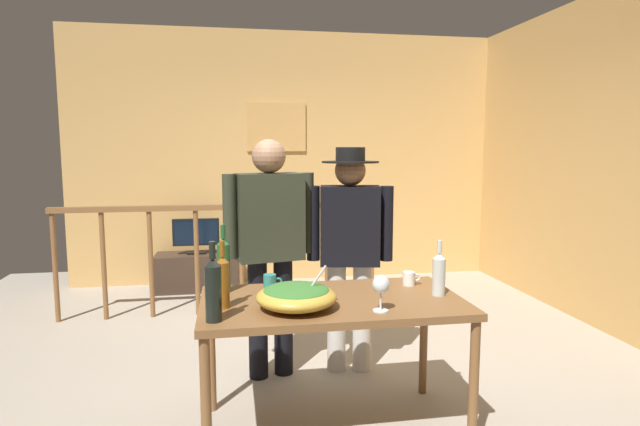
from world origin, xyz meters
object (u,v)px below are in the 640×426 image
(wine_bottle_green, at_px, (224,264))
(wine_bottle_dark, at_px, (213,289))
(wine_glass, at_px, (381,286))
(wine_bottle_clear, at_px, (439,273))
(framed_picture, at_px, (276,127))
(serving_table, at_px, (332,312))
(salad_bowl, at_px, (296,295))
(flat_screen_tv, at_px, (196,233))
(mug_white, at_px, (409,278))
(wine_bottle_amber, at_px, (223,281))
(stair_railing, at_px, (265,244))
(person_standing_right, at_px, (350,241))
(mug_teal, at_px, (270,283))
(person_standing_left, at_px, (270,237))
(tv_console, at_px, (197,272))

(wine_bottle_green, distance_m, wine_bottle_dark, 0.51)
(wine_glass, distance_m, wine_bottle_clear, 0.46)
(wine_bottle_clear, bearing_deg, framed_picture, 99.64)
(serving_table, relative_size, salad_bowl, 3.44)
(flat_screen_tv, height_order, mug_white, mug_white)
(wine_bottle_amber, xyz_separation_m, mug_white, (1.09, 0.26, -0.10))
(wine_glass, height_order, mug_white, wine_glass)
(wine_glass, bearing_deg, wine_bottle_clear, 29.37)
(flat_screen_tv, xyz_separation_m, wine_bottle_dark, (0.29, -3.36, 0.27))
(stair_railing, height_order, serving_table, stair_railing)
(wine_bottle_clear, relative_size, person_standing_right, 0.20)
(framed_picture, distance_m, wine_bottle_dark, 3.84)
(wine_glass, distance_m, mug_teal, 0.70)
(framed_picture, bearing_deg, salad_bowl, -93.56)
(wine_bottle_amber, height_order, person_standing_right, person_standing_right)
(wine_bottle_green, relative_size, wine_bottle_clear, 1.25)
(stair_railing, relative_size, salad_bowl, 7.30)
(wine_bottle_clear, distance_m, mug_teal, 0.95)
(stair_railing, distance_m, person_standing_right, 1.56)
(wine_bottle_green, height_order, person_standing_left, person_standing_left)
(wine_bottle_dark, relative_size, wine_bottle_amber, 1.10)
(salad_bowl, bearing_deg, framed_picture, 86.44)
(salad_bowl, distance_m, wine_bottle_green, 0.53)
(mug_white, bearing_deg, wine_bottle_amber, -166.37)
(framed_picture, distance_m, flat_screen_tv, 1.52)
(wine_bottle_clear, relative_size, wine_bottle_amber, 0.89)
(framed_picture, height_order, person_standing_left, framed_picture)
(wine_bottle_dark, xyz_separation_m, mug_white, (1.13, 0.47, -0.12))
(flat_screen_tv, bearing_deg, mug_teal, -78.40)
(wine_bottle_green, xyz_separation_m, mug_teal, (0.26, -0.03, -0.11))
(mug_teal, height_order, mug_white, mug_teal)
(tv_console, xyz_separation_m, wine_bottle_clear, (1.51, -3.16, 0.68))
(framed_picture, xyz_separation_m, wine_bottle_clear, (0.59, -3.45, -0.93))
(tv_console, distance_m, flat_screen_tv, 0.44)
(framed_picture, relative_size, wine_bottle_clear, 2.21)
(wine_bottle_green, xyz_separation_m, mug_white, (1.08, -0.04, -0.12))
(wine_bottle_green, height_order, mug_teal, wine_bottle_green)
(wine_bottle_amber, distance_m, mug_white, 1.12)
(mug_white, relative_size, person_standing_left, 0.07)
(mug_teal, bearing_deg, serving_table, -33.46)
(wine_glass, relative_size, person_standing_right, 0.12)
(wine_bottle_dark, xyz_separation_m, person_standing_right, (0.90, 1.04, 0.02))
(tv_console, relative_size, mug_teal, 8.31)
(wine_bottle_amber, distance_m, person_standing_right, 1.20)
(tv_console, xyz_separation_m, person_standing_right, (1.19, -2.35, 0.73))
(wine_glass, bearing_deg, wine_bottle_amber, 166.12)
(tv_console, height_order, flat_screen_tv, flat_screen_tv)
(framed_picture, relative_size, wine_glass, 3.66)
(framed_picture, height_order, salad_bowl, framed_picture)
(stair_railing, height_order, salad_bowl, stair_railing)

